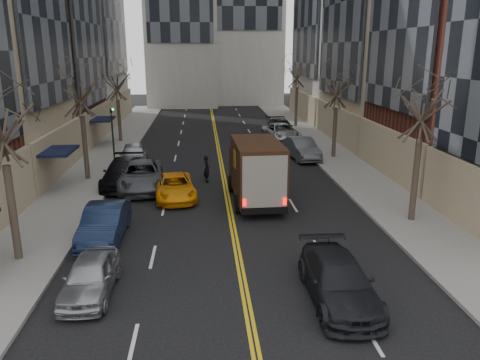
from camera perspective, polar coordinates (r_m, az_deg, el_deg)
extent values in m
cube|color=slate|center=(38.51, -16.03, 2.86)|extent=(4.00, 66.00, 0.15)
cube|color=slate|center=(39.15, 10.79, 3.40)|extent=(4.00, 66.00, 0.15)
cube|color=#4C301E|center=(45.28, -24.29, 19.18)|extent=(9.00, 12.00, 24.00)
cube|color=black|center=(29.74, -21.50, 3.30)|extent=(2.00, 3.00, 0.15)
cube|color=black|center=(30.23, -22.94, 1.29)|extent=(0.20, 3.00, 2.50)
cube|color=black|center=(42.16, -16.59, 7.11)|extent=(2.00, 3.00, 0.15)
cube|color=black|center=(42.51, -17.68, 5.65)|extent=(0.20, 3.00, 2.50)
cylinder|color=#382D23|center=(20.30, -25.95, -3.63)|extent=(0.30, 0.30, 3.83)
cylinder|color=#382D23|center=(31.36, -18.35, 3.77)|extent=(0.30, 0.30, 4.05)
cylinder|color=#382D23|center=(43.94, -14.50, 7.05)|extent=(0.30, 0.30, 3.69)
cylinder|color=#382D23|center=(23.99, 20.56, -0.05)|extent=(0.30, 0.30, 3.96)
cylinder|color=#382D23|center=(36.84, 11.46, 5.72)|extent=(0.30, 0.30, 3.78)
cylinder|color=#382D23|center=(51.24, 6.86, 8.86)|extent=(0.30, 0.30, 4.14)
cylinder|color=black|center=(33.01, -15.18, 4.36)|extent=(0.12, 0.12, 3.80)
imported|color=black|center=(32.65, -15.48, 8.41)|extent=(0.15, 0.18, 0.90)
sphere|color=#0CE526|center=(32.53, -15.24, 8.31)|extent=(0.14, 0.14, 0.14)
cube|color=black|center=(25.97, 1.92, -1.51)|extent=(2.39, 6.47, 0.30)
cube|color=black|center=(27.95, 1.24, 1.87)|extent=(2.40, 1.77, 2.10)
cube|color=black|center=(25.05, 2.13, 1.30)|extent=(2.55, 4.97, 3.00)
cube|color=black|center=(23.08, 3.01, -3.76)|extent=(2.31, 0.25, 0.30)
cube|color=red|center=(22.78, 0.55, -2.80)|extent=(0.18, 0.07, 0.35)
cube|color=red|center=(23.09, 5.49, -2.62)|extent=(0.18, 0.07, 0.35)
cube|color=gold|center=(24.81, -0.67, 2.59)|extent=(0.07, 0.90, 0.90)
cube|color=gold|center=(25.16, 4.88, 2.72)|extent=(0.07, 0.90, 0.90)
cylinder|color=black|center=(27.86, -1.11, -0.45)|extent=(0.31, 0.97, 0.96)
cylinder|color=black|center=(28.16, 3.68, -0.30)|extent=(0.31, 0.97, 0.96)
cylinder|color=black|center=(24.24, -0.28, -2.94)|extent=(0.31, 0.97, 0.96)
cylinder|color=black|center=(24.59, 5.21, -2.73)|extent=(0.31, 0.97, 0.96)
imported|color=black|center=(16.38, 11.93, -11.92)|extent=(2.09, 5.06, 1.46)
cube|color=black|center=(16.75, 11.34, -8.98)|extent=(0.13, 0.04, 0.09)
cube|color=blue|center=(16.72, 11.36, -9.02)|extent=(0.10, 0.01, 0.06)
imported|color=orange|center=(26.83, -7.99, -0.83)|extent=(2.83, 5.04, 1.33)
imported|color=black|center=(29.78, -4.07, 1.36)|extent=(0.52, 0.70, 1.74)
imported|color=#9DA0A4|center=(17.24, -17.78, -11.11)|extent=(1.64, 3.98, 1.35)
imported|color=#101B34|center=(21.70, -16.20, -5.05)|extent=(1.69, 4.72, 1.55)
imported|color=#4C4F54|center=(28.97, -11.93, 0.52)|extent=(3.32, 6.10, 1.62)
imported|color=black|center=(29.92, -14.03, 0.85)|extent=(2.28, 5.54, 1.60)
imported|color=#96999C|center=(34.55, -12.81, 2.93)|extent=(2.43, 5.01, 1.65)
imported|color=#44484B|center=(36.47, 7.56, 3.82)|extent=(2.25, 5.06, 1.61)
imported|color=#AEB1B6|center=(43.62, 5.06, 5.82)|extent=(3.28, 5.94, 1.58)
imported|color=black|center=(46.05, 4.98, 6.36)|extent=(2.54, 5.63, 1.60)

